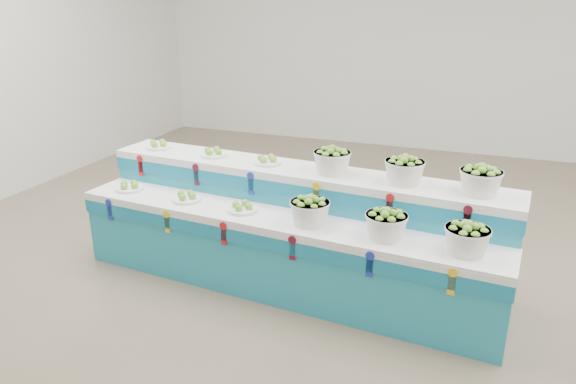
{
  "coord_description": "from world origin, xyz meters",
  "views": [
    {
      "loc": [
        0.83,
        -4.27,
        2.49
      ],
      "look_at": [
        -0.76,
        -0.13,
        0.87
      ],
      "focal_mm": 33.49,
      "sensor_mm": 36.0,
      "label": 1
    }
  ],
  "objects_px": {
    "basket_lower_left": "(310,210)",
    "basket_upper_right": "(481,180)",
    "plate_upper_mid": "(213,152)",
    "display_stand": "(288,229)"
  },
  "relations": [
    {
      "from": "basket_upper_right",
      "to": "display_stand",
      "type": "bearing_deg",
      "value": -175.93
    },
    {
      "from": "basket_lower_left",
      "to": "display_stand",
      "type": "bearing_deg",
      "value": 137.88
    },
    {
      "from": "display_stand",
      "to": "basket_upper_right",
      "type": "bearing_deg",
      "value": 8.77
    },
    {
      "from": "plate_upper_mid",
      "to": "basket_lower_left",
      "type": "bearing_deg",
      "value": -25.96
    },
    {
      "from": "basket_lower_left",
      "to": "plate_upper_mid",
      "type": "height_order",
      "value": "plate_upper_mid"
    },
    {
      "from": "display_stand",
      "to": "basket_upper_right",
      "type": "height_order",
      "value": "basket_upper_right"
    },
    {
      "from": "plate_upper_mid",
      "to": "basket_upper_right",
      "type": "relative_size",
      "value": 0.81
    },
    {
      "from": "basket_lower_left",
      "to": "plate_upper_mid",
      "type": "relative_size",
      "value": 1.24
    },
    {
      "from": "display_stand",
      "to": "plate_upper_mid",
      "type": "bearing_deg",
      "value": 165.39
    },
    {
      "from": "basket_lower_left",
      "to": "basket_upper_right",
      "type": "height_order",
      "value": "basket_upper_right"
    }
  ]
}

